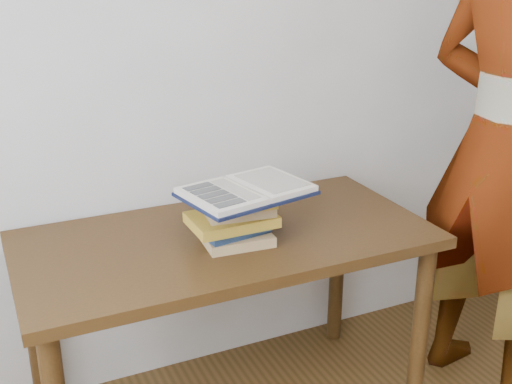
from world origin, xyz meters
name	(u,v)px	position (x,y,z in m)	size (l,w,h in m)	color
desk	(227,262)	(0.10, 1.38, 0.62)	(1.33, 0.67, 0.71)	#3F250F
book_stack	(235,219)	(0.10, 1.32, 0.79)	(0.27, 0.20, 0.15)	tan
open_book	(246,191)	(0.14, 1.32, 0.88)	(0.43, 0.34, 0.03)	black
reader	(509,147)	(1.05, 1.16, 0.95)	(0.69, 0.46, 1.90)	tan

